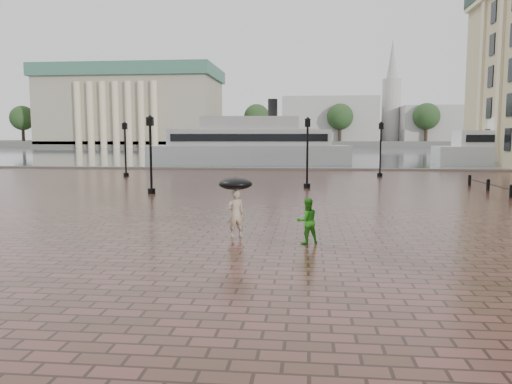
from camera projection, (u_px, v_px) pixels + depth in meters
ground at (225, 225)px, 18.52m from camera, size 300.00×300.00×0.00m
harbour_water at (294, 152)px, 109.48m from camera, size 240.00×240.00×0.00m
quay_edge at (277, 170)px, 50.16m from camera, size 80.00×0.60×0.30m
far_shore at (299, 144)px, 176.61m from camera, size 300.00×60.00×2.00m
museum at (133, 105)px, 165.58m from camera, size 57.00×32.50×26.00m
distant_skyline at (448, 118)px, 160.89m from camera, size 102.50×22.00×33.00m
far_trees at (298, 117)px, 153.93m from camera, size 188.00×8.00×13.50m
street_lamps at (244, 150)px, 35.72m from camera, size 21.44×14.44×4.40m
adult_pedestrian at (236, 214)px, 16.26m from camera, size 0.67×0.56×1.55m
child_pedestrian at (307, 221)px, 15.28m from camera, size 0.83×0.75×1.40m
ferry_near at (249, 145)px, 59.13m from camera, size 24.16×9.22×7.73m
umbrella at (236, 184)px, 16.15m from camera, size 1.10×1.10×1.10m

